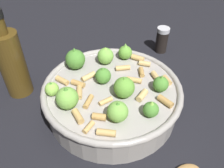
{
  "coord_description": "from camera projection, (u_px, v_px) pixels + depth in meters",
  "views": [
    {
      "loc": [
        -0.26,
        0.26,
        0.39
      ],
      "look_at": [
        0.0,
        0.0,
        0.07
      ],
      "focal_mm": 37.04,
      "sensor_mm": 36.0,
      "label": 1
    }
  ],
  "objects": [
    {
      "name": "olive_oil_bottle",
      "position": [
        12.0,
        62.0,
        0.52
      ],
      "size": [
        0.06,
        0.06,
        0.21
      ],
      "color": "#4C3814",
      "rests_on": "ground"
    },
    {
      "name": "cooking_pan",
      "position": [
        111.0,
        95.0,
        0.5
      ],
      "size": [
        0.3,
        0.3,
        0.12
      ],
      "color": "#9E9993",
      "rests_on": "ground"
    },
    {
      "name": "pepper_shaker",
      "position": [
        162.0,
        40.0,
        0.69
      ],
      "size": [
        0.04,
        0.04,
        0.08
      ],
      "color": "black",
      "rests_on": "ground"
    },
    {
      "name": "ground_plane",
      "position": [
        112.0,
        108.0,
        0.53
      ],
      "size": [
        2.4,
        2.4,
        0.0
      ],
      "primitive_type": "plane",
      "color": "black"
    }
  ]
}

